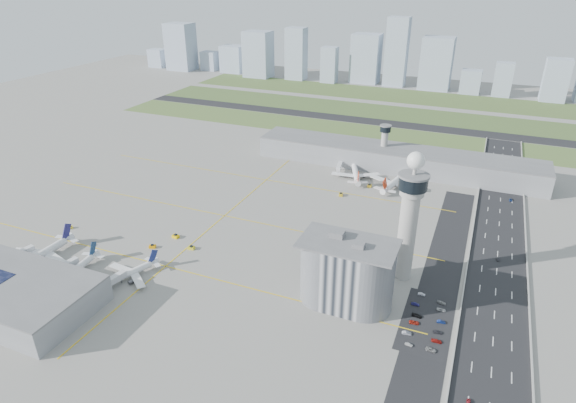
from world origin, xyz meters
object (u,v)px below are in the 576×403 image
at_px(airplane_near_a, 38,251).
at_px(jet_bridge_far_0, 340,165).
at_px(tug_2, 191,247).
at_px(car_lot_2, 414,322).
at_px(jet_bridge_near_2, 101,290).
at_px(tug_3, 176,236).
at_px(car_lot_6, 431,350).
at_px(car_lot_9, 441,322).
at_px(tug_5, 369,185).
at_px(jet_bridge_far_1, 407,175).
at_px(tug_1, 152,246).
at_px(car_lot_10, 441,310).
at_px(car_hw_2, 511,200).
at_px(secondary_tower, 384,142).
at_px(airplane_near_b, 72,268).
at_px(car_lot_1, 407,333).
at_px(car_hw_4, 492,166).
at_px(admin_building, 347,273).
at_px(car_hw_1, 498,259).
at_px(airplane_far_a, 356,170).
at_px(car_lot_11, 442,303).
at_px(car_lot_3, 417,316).
at_px(tug_0, 70,227).
at_px(car_lot_7, 437,341).
at_px(tug_4, 341,194).
at_px(airplane_far_b, 396,177).
at_px(car_lot_5, 422,294).
at_px(airplane_near_c, 126,271).
at_px(jet_bridge_near_0, 8,262).
at_px(jet_bridge_near_1, 52,275).
at_px(car_hw_0, 468,403).
at_px(control_tower, 409,213).
at_px(car_lot_0, 409,344).

relative_size(airplane_near_a, jet_bridge_far_0, 3.11).
height_order(tug_2, car_lot_2, tug_2).
distance_m(jet_bridge_near_2, car_lot_2, 141.23).
xyz_separation_m(tug_3, car_lot_2, (135.72, -21.57, -0.48)).
relative_size(car_lot_6, car_lot_9, 1.17).
bearing_deg(car_lot_2, tug_5, 15.07).
bearing_deg(jet_bridge_far_1, tug_1, -46.13).
distance_m(jet_bridge_near_2, car_lot_10, 154.19).
xyz_separation_m(tug_3, car_hw_2, (173.20, 124.39, -0.51)).
height_order(secondary_tower, tug_2, secondary_tower).
relative_size(airplane_near_a, airplane_near_b, 1.18).
distance_m(car_lot_1, car_hw_4, 215.17).
height_order(admin_building, car_hw_1, admin_building).
relative_size(jet_bridge_far_0, car_lot_9, 3.87).
xyz_separation_m(airplane_far_a, car_lot_11, (75.46, -126.42, -5.20)).
distance_m(car_lot_11, car_hw_4, 187.84).
distance_m(jet_bridge_near_2, car_lot_3, 142.88).
distance_m(airplane_far_a, tug_0, 191.17).
height_order(jet_bridge_far_0, car_lot_7, jet_bridge_far_0).
xyz_separation_m(admin_building, tug_1, (-109.33, 4.23, -14.31)).
height_order(airplane_near_b, car_lot_2, airplane_near_b).
xyz_separation_m(tug_4, car_lot_10, (76.29, -97.31, -0.50)).
distance_m(airplane_far_b, tug_2, 152.05).
distance_m(admin_building, car_lot_5, 39.11).
relative_size(airplane_near_c, jet_bridge_far_1, 2.45).
bearing_deg(jet_bridge_near_2, airplane_far_a, -11.28).
distance_m(car_lot_1, car_lot_5, 29.30).
xyz_separation_m(airplane_far_b, jet_bridge_near_0, (-160.21, -176.65, -3.42)).
distance_m(secondary_tower, admin_building, 173.43).
xyz_separation_m(jet_bridge_near_1, car_lot_2, (166.63, 35.68, -2.26)).
relative_size(jet_bridge_far_0, car_lot_6, 3.31).
height_order(jet_bridge_near_2, car_lot_1, jet_bridge_near_2).
relative_size(tug_1, car_lot_3, 0.78).
distance_m(airplane_near_b, tug_0, 53.61).
xyz_separation_m(car_hw_0, car_hw_1, (7.18, 101.96, -0.03)).
bearing_deg(jet_bridge_near_2, car_lot_1, -68.37).
xyz_separation_m(jet_bridge_far_1, tug_3, (-104.10, -135.75, -1.78)).
relative_size(airplane_far_a, car_lot_10, 10.51).
height_order(car_lot_10, car_hw_0, car_hw_0).
bearing_deg(jet_bridge_far_1, jet_bridge_near_1, -44.97).
xyz_separation_m(tug_0, tug_5, (145.63, 125.32, 0.17)).
xyz_separation_m(control_tower, admin_building, (-20.01, -30.00, -19.74)).
xyz_separation_m(airplane_near_a, tug_4, (118.85, 136.59, -5.05)).
distance_m(secondary_tower, car_hw_4, 85.48).
bearing_deg(jet_bridge_far_0, car_hw_2, 74.55).
relative_size(airplane_near_b, car_lot_1, 9.52).
distance_m(airplane_near_c, tug_3, 42.90).
bearing_deg(control_tower, car_hw_1, 37.77).
distance_m(tug_5, car_hw_1, 106.62).
height_order(car_lot_0, car_hw_1, car_lot_0).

